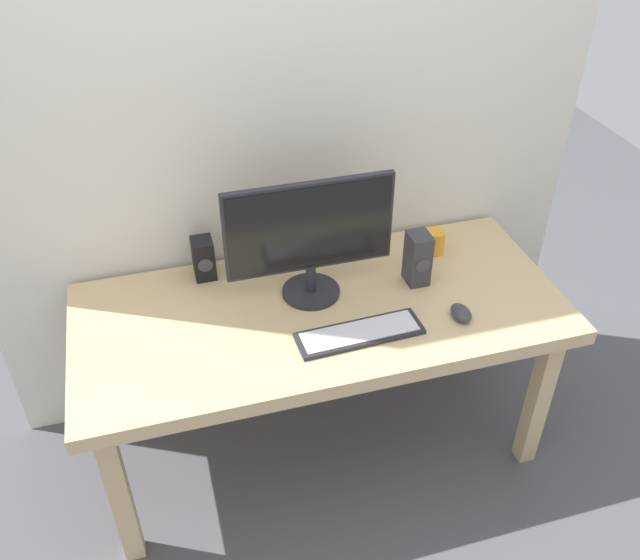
% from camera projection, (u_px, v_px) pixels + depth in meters
% --- Properties ---
extents(ground_plane, '(6.00, 6.00, 0.00)m').
position_uv_depth(ground_plane, '(321.00, 442.00, 2.81)').
color(ground_plane, '#4C4C51').
extents(wall_back, '(2.32, 0.04, 3.00)m').
position_uv_depth(wall_back, '(286.00, 45.00, 2.24)').
color(wall_back, silver).
rests_on(wall_back, ground_plane).
extents(desk, '(1.72, 0.76, 0.72)m').
position_uv_depth(desk, '(321.00, 324.00, 2.43)').
color(desk, tan).
rests_on(desk, ground_plane).
extents(monitor, '(0.59, 0.21, 0.44)m').
position_uv_depth(monitor, '(310.00, 235.00, 2.31)').
color(monitor, '#232328').
rests_on(monitor, desk).
extents(keyboard_primary, '(0.43, 0.15, 0.02)m').
position_uv_depth(keyboard_primary, '(360.00, 333.00, 2.26)').
color(keyboard_primary, '#232328').
rests_on(keyboard_primary, desk).
extents(mouse, '(0.07, 0.10, 0.04)m').
position_uv_depth(mouse, '(461.00, 313.00, 2.33)').
color(mouse, '#333338').
rests_on(mouse, desk).
extents(speaker_right, '(0.08, 0.10, 0.20)m').
position_uv_depth(speaker_right, '(418.00, 258.00, 2.45)').
color(speaker_right, '#333338').
rests_on(speaker_right, desk).
extents(speaker_left, '(0.08, 0.09, 0.16)m').
position_uv_depth(speaker_left, '(203.00, 258.00, 2.49)').
color(speaker_left, black).
rests_on(speaker_left, desk).
extents(coffee_mug, '(0.08, 0.08, 0.09)m').
position_uv_depth(coffee_mug, '(435.00, 242.00, 2.63)').
color(coffee_mug, orange).
rests_on(coffee_mug, desk).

